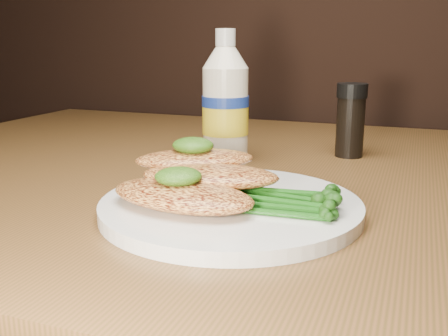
% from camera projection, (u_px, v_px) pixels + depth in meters
% --- Properties ---
extents(plate, '(0.25, 0.25, 0.01)m').
position_uv_depth(plate, '(231.00, 206.00, 0.50)').
color(plate, white).
rests_on(plate, dining_table).
extents(chicken_front, '(0.15, 0.09, 0.02)m').
position_uv_depth(chicken_front, '(182.00, 195.00, 0.48)').
color(chicken_front, '#F9A94F').
rests_on(chicken_front, plate).
extents(chicken_mid, '(0.15, 0.09, 0.02)m').
position_uv_depth(chicken_mid, '(210.00, 176.00, 0.51)').
color(chicken_mid, '#F9A94F').
rests_on(chicken_mid, plate).
extents(chicken_back, '(0.14, 0.12, 0.02)m').
position_uv_depth(chicken_back, '(195.00, 159.00, 0.55)').
color(chicken_back, '#F9A94F').
rests_on(chicken_back, plate).
extents(pesto_front, '(0.05, 0.05, 0.02)m').
position_uv_depth(pesto_front, '(178.00, 176.00, 0.48)').
color(pesto_front, '#153808').
rests_on(pesto_front, chicken_front).
extents(pesto_back, '(0.05, 0.04, 0.02)m').
position_uv_depth(pesto_back, '(193.00, 145.00, 0.55)').
color(pesto_back, '#153808').
rests_on(pesto_back, chicken_back).
extents(broccolini_bundle, '(0.14, 0.12, 0.02)m').
position_uv_depth(broccolini_bundle, '(280.00, 198.00, 0.47)').
color(broccolini_bundle, '#185312').
rests_on(broccolini_bundle, plate).
extents(mayo_bottle, '(0.08, 0.08, 0.18)m').
position_uv_depth(mayo_bottle, '(225.00, 97.00, 0.69)').
color(mayo_bottle, '#F3E9CE').
rests_on(mayo_bottle, dining_table).
extents(pepper_grinder, '(0.05, 0.05, 0.10)m').
position_uv_depth(pepper_grinder, '(351.00, 120.00, 0.73)').
color(pepper_grinder, black).
rests_on(pepper_grinder, dining_table).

